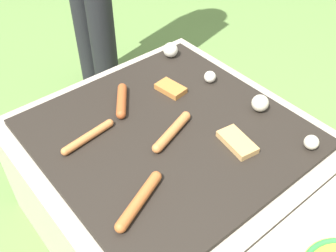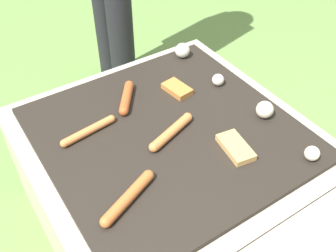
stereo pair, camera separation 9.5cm
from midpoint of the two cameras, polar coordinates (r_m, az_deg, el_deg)
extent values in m
plane|color=#608442|center=(1.56, 1.80, -13.11)|extent=(14.00, 14.00, 0.00)
cube|color=#A89E8C|center=(1.38, 1.99, -7.96)|extent=(0.85, 0.85, 0.44)
cube|color=black|center=(1.22, 2.24, -1.09)|extent=(0.74, 0.74, 0.02)
cylinder|color=black|center=(2.01, -7.71, 16.55)|extent=(0.12, 0.12, 0.84)
cylinder|color=black|center=(1.90, -5.57, 15.00)|extent=(0.12, 0.12, 0.84)
cylinder|color=#C6753D|center=(1.19, 2.77, -0.91)|extent=(0.08, 0.17, 0.03)
sphere|color=#C6753D|center=(1.14, 0.29, -3.20)|extent=(0.03, 0.03, 0.03)
sphere|color=#C6753D|center=(1.24, 5.05, 1.19)|extent=(0.03, 0.03, 0.03)
cylinder|color=#A34C23|center=(1.31, -3.98, 4.07)|extent=(0.13, 0.11, 0.03)
sphere|color=#A34C23|center=(1.26, -4.32, 2.11)|extent=(0.03, 0.03, 0.03)
sphere|color=#A34C23|center=(1.37, -3.67, 5.87)|extent=(0.03, 0.03, 0.03)
cylinder|color=#B7602D|center=(1.02, -3.11, -10.41)|extent=(0.10, 0.17, 0.03)
sphere|color=#B7602D|center=(0.98, -6.23, -13.78)|extent=(0.03, 0.03, 0.03)
sphere|color=#B7602D|center=(1.07, -0.29, -7.28)|extent=(0.03, 0.03, 0.03)
cylinder|color=#C6753D|center=(1.21, -9.27, -0.77)|extent=(0.05, 0.17, 0.02)
sphere|color=#C6753D|center=(1.24, -6.05, 0.96)|extent=(0.02, 0.02, 0.02)
sphere|color=#C6753D|center=(1.18, -12.64, -2.58)|extent=(0.02, 0.02, 0.02)
cube|color=tan|center=(1.17, 12.09, -3.13)|extent=(0.13, 0.08, 0.02)
cube|color=#B27033|center=(1.36, 3.33, 5.34)|extent=(0.11, 0.07, 0.02)
sphere|color=silver|center=(1.53, 3.92, 10.84)|extent=(0.06, 0.06, 0.06)
sphere|color=silver|center=(1.40, 9.23, 6.59)|extent=(0.04, 0.04, 0.04)
sphere|color=beige|center=(1.29, 15.94, 2.23)|extent=(0.06, 0.06, 0.06)
sphere|color=beige|center=(1.20, 22.34, -3.78)|extent=(0.04, 0.04, 0.04)
camera|label=1|loc=(0.05, -87.72, 2.08)|focal=42.00mm
camera|label=2|loc=(0.05, 92.28, -2.08)|focal=42.00mm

